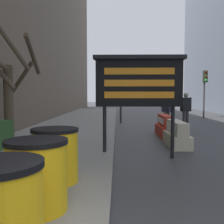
# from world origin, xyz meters

# --- Properties ---
(bare_tree) EXTENTS (1.70, 1.80, 3.85)m
(bare_tree) POSITION_xyz_m (-3.48, 7.09, 1.96)
(bare_tree) COLOR #4C3D2D
(bare_tree) RESTS_ON sidewalk_left
(barrel_drum_middle) EXTENTS (0.82, 0.82, 0.95)m
(barrel_drum_middle) POSITION_xyz_m (-0.96, 1.72, 0.64)
(barrel_drum_middle) COLOR yellow
(barrel_drum_middle) RESTS_ON sidewalk_left
(barrel_drum_back) EXTENTS (0.82, 0.82, 0.95)m
(barrel_drum_back) POSITION_xyz_m (-0.99, 2.86, 0.64)
(barrel_drum_back) COLOR yellow
(barrel_drum_back) RESTS_ON sidewalk_left
(message_board) EXTENTS (2.38, 0.36, 2.71)m
(message_board) POSITION_xyz_m (0.67, 5.29, 2.02)
(message_board) COLOR black
(message_board) RESTS_ON ground_plane
(jersey_barrier_cream) EXTENTS (0.62, 1.75, 0.83)m
(jersey_barrier_cream) POSITION_xyz_m (2.07, 6.98, 0.36)
(jersey_barrier_cream) COLOR beige
(jersey_barrier_cream) RESTS_ON ground_plane
(jersey_barrier_red_striped) EXTENTS (0.58, 1.76, 0.86)m
(jersey_barrier_red_striped) POSITION_xyz_m (2.07, 9.15, 0.38)
(jersey_barrier_red_striped) COLOR red
(jersey_barrier_red_striped) RESTS_ON ground_plane
(traffic_cone_near) EXTENTS (0.39, 0.39, 0.70)m
(traffic_cone_near) POSITION_xyz_m (2.45, 10.39, 0.34)
(traffic_cone_near) COLOR black
(traffic_cone_near) RESTS_ON ground_plane
(traffic_light_near_curb) EXTENTS (0.28, 0.44, 3.68)m
(traffic_light_near_curb) POSITION_xyz_m (0.31, 14.05, 2.68)
(traffic_light_near_curb) COLOR #2D2D30
(traffic_light_near_curb) RESTS_ON ground_plane
(traffic_light_far_side) EXTENTS (0.28, 0.45, 3.43)m
(traffic_light_far_side) POSITION_xyz_m (6.38, 17.36, 2.50)
(traffic_light_far_side) COLOR #2D2D30
(traffic_light_far_side) RESTS_ON ground_plane
(pedestrian_worker) EXTENTS (0.51, 0.53, 1.76)m
(pedestrian_worker) POSITION_xyz_m (2.56, 11.36, 1.04)
(pedestrian_worker) COLOR #514C42
(pedestrian_worker) RESTS_ON ground_plane
(pedestrian_passerby) EXTENTS (0.53, 0.41, 1.80)m
(pedestrian_passerby) POSITION_xyz_m (3.52, 11.48, 1.06)
(pedestrian_passerby) COLOR #333338
(pedestrian_passerby) RESTS_ON ground_plane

